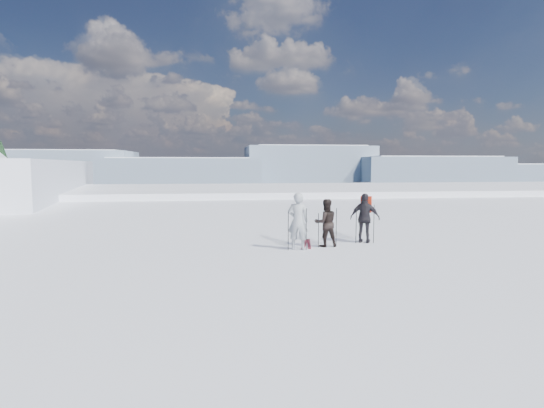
{
  "coord_description": "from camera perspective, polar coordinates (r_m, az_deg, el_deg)",
  "views": [
    {
      "loc": [
        -3.5,
        -9.91,
        2.72
      ],
      "look_at": [
        -1.83,
        3.0,
        1.48
      ],
      "focal_mm": 28.0,
      "sensor_mm": 36.0,
      "label": 1
    }
  ],
  "objects": [
    {
      "name": "skier_grey",
      "position": [
        13.41,
        3.51,
        -2.32
      ],
      "size": [
        0.76,
        0.62,
        1.82
      ],
      "primitive_type": "imported",
      "rotation": [
        0.0,
        0.0,
        2.83
      ],
      "color": "#969DA4",
      "rests_on": "ground"
    },
    {
      "name": "far_mountain_range",
      "position": [
        465.98,
        -3.31,
        4.21
      ],
      "size": [
        770.0,
        110.0,
        53.0
      ],
      "color": "slate",
      "rests_on": "ground"
    },
    {
      "name": "skier_pack",
      "position": [
        14.91,
        12.39,
        -1.87
      ],
      "size": [
        1.08,
        0.82,
        1.71
      ],
      "primitive_type": "imported",
      "rotation": [
        0.0,
        0.0,
        2.67
      ],
      "color": "black",
      "rests_on": "ground"
    },
    {
      "name": "skis_loose",
      "position": [
        14.45,
        4.74,
        -5.35
      ],
      "size": [
        0.64,
        1.69,
        0.03
      ],
      "color": "black",
      "rests_on": "ground"
    },
    {
      "name": "backpack",
      "position": [
        15.06,
        12.6,
        2.53
      ],
      "size": [
        0.42,
        0.35,
        0.56
      ],
      "primitive_type": "cube",
      "rotation": [
        0.0,
        0.0,
        2.67
      ],
      "color": "red",
      "rests_on": "skier_pack"
    },
    {
      "name": "skier_dark",
      "position": [
        14.0,
        7.24,
        -2.53
      ],
      "size": [
        0.79,
        0.63,
        1.57
      ],
      "primitive_type": "imported",
      "rotation": [
        0.0,
        0.0,
        3.18
      ],
      "color": "black",
      "rests_on": "ground"
    },
    {
      "name": "ski_poles",
      "position": [
        14.01,
        8.0,
        -3.19
      ],
      "size": [
        3.13,
        0.94,
        1.33
      ],
      "color": "black",
      "rests_on": "ground"
    },
    {
      "name": "lake_basin",
      "position": [
        41.11,
        -2.33,
        -7.52
      ],
      "size": [
        820.0,
        820.0,
        71.62
      ],
      "color": "white",
      "rests_on": "ground"
    }
  ]
}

